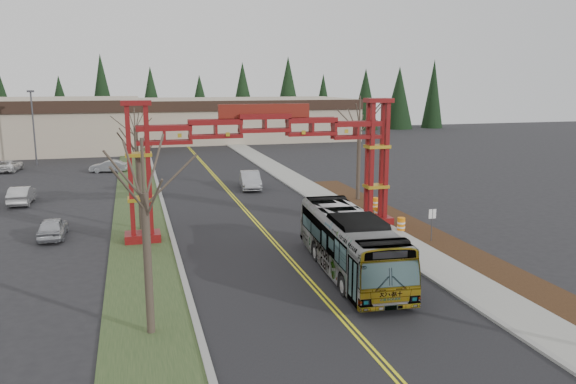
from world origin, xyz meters
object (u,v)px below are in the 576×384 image
object	(u,v)px
street_sign	(432,219)
bare_tree_median_mid	(138,154)
transit_bus	(350,243)
parked_car_near_b	(21,195)
bare_tree_right_far	(359,123)
retail_building_east	(239,119)
parked_car_near_a	(53,228)
bare_tree_median_far	(135,129)
parked_car_far_a	(109,166)
light_pole_far	(33,122)
parked_car_far_b	(9,166)
bare_tree_median_near	(144,194)
silver_sedan	(250,180)
barrel_south	(401,225)
barrel_north	(375,204)
gateway_arch	(265,144)
barrel_mid	(378,214)

from	to	relation	value
street_sign	bare_tree_median_mid	bearing A→B (deg)	155.13
transit_bus	parked_car_near_b	size ratio (longest dim) A/B	2.61
bare_tree_median_mid	bare_tree_right_far	xyz separation A→B (m)	(18.00, 4.93, 1.36)
retail_building_east	parked_car_near_a	xyz separation A→B (m)	(-23.61, -59.46, -2.82)
bare_tree_median_far	street_sign	bearing A→B (deg)	-55.29
parked_car_far_a	light_pole_far	world-z (taller)	light_pole_far
parked_car_near_b	parked_car_far_b	world-z (taller)	parked_car_near_b
bare_tree_median_near	street_sign	world-z (taller)	bare_tree_median_near
bare_tree_median_mid	parked_car_far_b	bearing A→B (deg)	114.65
silver_sedan	street_sign	bearing A→B (deg)	-64.05
parked_car_far_b	barrel_south	size ratio (longest dim) A/B	4.66
retail_building_east	barrel_north	bearing A→B (deg)	-90.13
barrel_south	light_pole_far	bearing A→B (deg)	125.44
parked_car_near_b	street_sign	world-z (taller)	street_sign
parked_car_far_a	bare_tree_right_far	bearing A→B (deg)	54.43
bare_tree_median_mid	street_sign	xyz separation A→B (m)	(17.57, -8.15, -3.66)
bare_tree_right_far	barrel_north	size ratio (longest dim) A/B	8.58
parked_car_far_a	parked_car_far_b	xyz separation A→B (m)	(-10.87, 3.70, -0.02)
barrel_south	silver_sedan	bearing A→B (deg)	110.29
parked_car_near_a	barrel_south	xyz separation A→B (m)	(22.50, -4.76, -0.19)
silver_sedan	barrel_north	bearing A→B (deg)	-50.10
silver_sedan	retail_building_east	bearing A→B (deg)	87.01
parked_car_near_b	barrel_north	xyz separation A→B (m)	(27.29, -10.16, -0.23)
parked_car_far_b	bare_tree_median_far	world-z (taller)	bare_tree_median_far
gateway_arch	barrel_south	xyz separation A→B (m)	(8.89, -2.27, -5.48)
parked_car_near_a	parked_car_far_a	xyz separation A→B (m)	(2.61, 27.08, -0.03)
transit_bus	light_pole_far	distance (m)	51.97
barrel_north	barrel_mid	bearing A→B (deg)	-110.56
transit_bus	parked_car_far_a	size ratio (longest dim) A/B	2.92
parked_car_near_a	parked_car_far_a	bearing A→B (deg)	-94.73
gateway_arch	street_sign	xyz separation A→B (m)	(9.57, -5.08, -4.42)
street_sign	light_pole_far	bearing A→B (deg)	124.25
bare_tree_right_far	transit_bus	bearing A→B (deg)	-113.88
street_sign	bare_tree_median_far	bearing A→B (deg)	124.71
gateway_arch	barrel_north	world-z (taller)	gateway_arch
silver_sedan	street_sign	xyz separation A→B (m)	(7.32, -20.79, 0.73)
bare_tree_median_mid	barrel_mid	world-z (taller)	bare_tree_median_mid
transit_bus	silver_sedan	world-z (taller)	transit_bus
barrel_south	barrel_mid	bearing A→B (deg)	92.94
bare_tree_median_far	barrel_mid	world-z (taller)	bare_tree_median_far
gateway_arch	barrel_mid	xyz separation A→B (m)	(8.72, 1.05, -5.48)
bare_tree_median_near	transit_bus	bearing A→B (deg)	24.00
parked_car_far_b	bare_tree_median_mid	size ratio (longest dim) A/B	0.65
parked_car_near_b	barrel_mid	world-z (taller)	parked_car_near_b
barrel_south	parked_car_near_a	bearing A→B (deg)	168.04
parked_car_near_a	barrel_south	world-z (taller)	parked_car_near_a
bare_tree_median_far	gateway_arch	bearing A→B (deg)	-68.47
transit_bus	bare_tree_median_mid	size ratio (longest dim) A/B	1.64
parked_car_near_a	barrel_mid	bearing A→B (deg)	177.07
retail_building_east	barrel_north	xyz separation A→B (m)	(-0.13, -57.83, -3.00)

